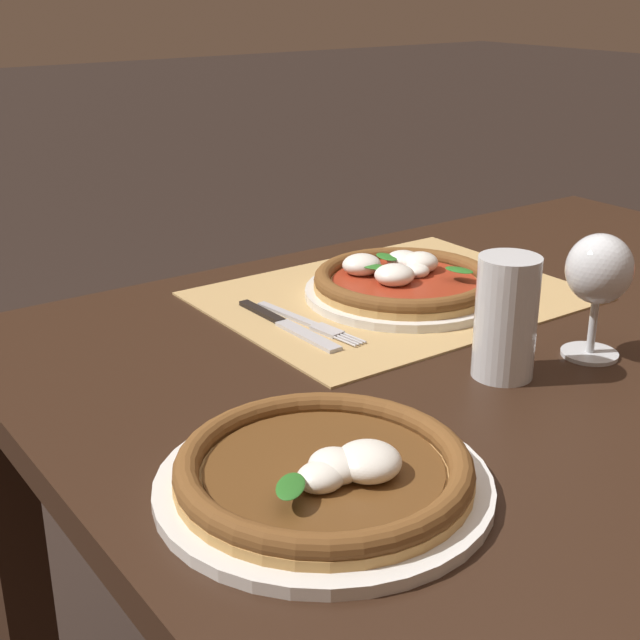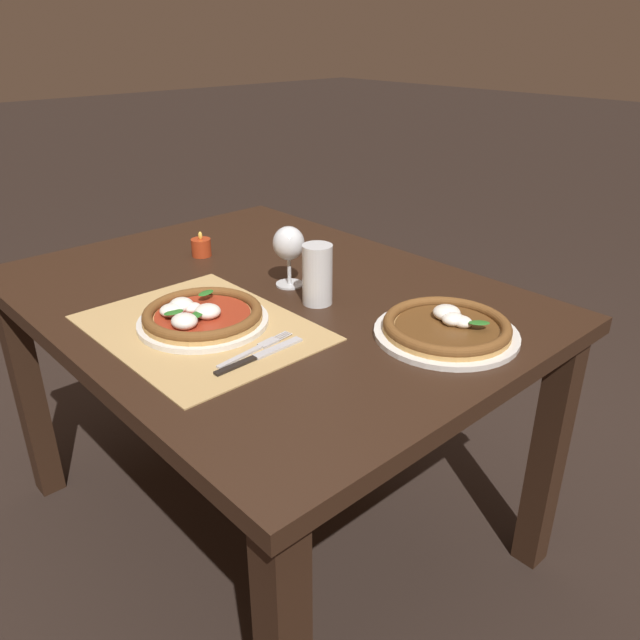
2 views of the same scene
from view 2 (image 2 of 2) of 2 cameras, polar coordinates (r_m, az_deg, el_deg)
ground_plane at (r=1.97m, az=-4.30°, el=-17.67°), size 24.00×24.00×0.00m
dining_table at (r=1.60m, az=-5.05°, el=-0.64°), size 1.31×0.99×0.74m
paper_placemat at (r=1.39m, az=-10.83°, el=-0.70°), size 0.51×0.40×0.00m
pizza_near at (r=1.40m, az=-10.82°, el=0.40°), size 0.29×0.29×0.05m
pizza_far at (r=1.35m, az=11.52°, el=-0.71°), size 0.31×0.31×0.05m
wine_glass at (r=1.56m, az=-2.88°, el=6.79°), size 0.08×0.08×0.16m
pint_glass at (r=1.47m, az=-0.25°, el=4.08°), size 0.07×0.07×0.15m
fork at (r=1.28m, az=-5.88°, el=-2.65°), size 0.04×0.20×0.00m
knife at (r=1.25m, az=-5.51°, el=-3.25°), size 0.02×0.22×0.01m
votive_candle at (r=1.83m, az=-10.80°, el=6.49°), size 0.06×0.06×0.07m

